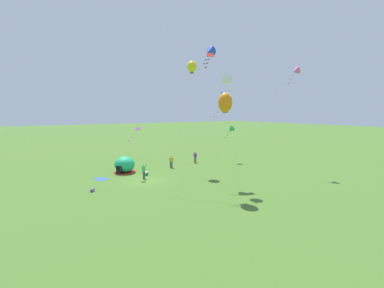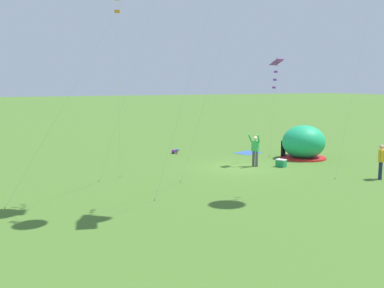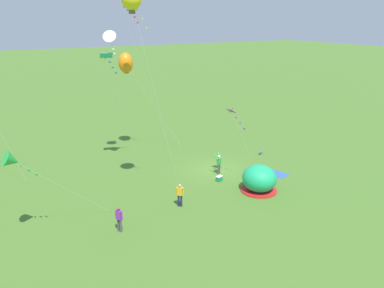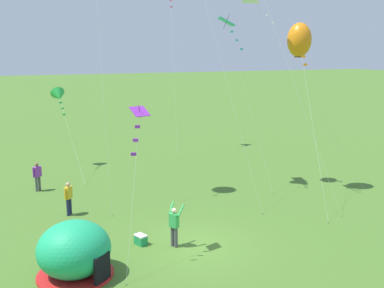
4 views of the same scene
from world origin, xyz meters
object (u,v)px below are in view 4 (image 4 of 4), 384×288
Objects in this scene: kite_purple at (138,122)px; kite_green at (59,96)px; kite_cyan at (229,26)px; cooler_box at (141,240)px; person_strolling at (69,197)px; person_near_tent at (37,175)px; kite_orange at (299,40)px; person_arms_raised at (174,224)px; popup_tent at (74,251)px.

kite_purple is 16.14m from kite_green.
cooler_box is at bearing -139.69° from kite_cyan.
kite_purple is at bearing -71.66° from person_strolling.
kite_green is at bearing 67.92° from person_near_tent.
kite_cyan is at bearing 40.31° from cooler_box.
cooler_box is 15.86m from kite_green.
person_strolling is at bearing 174.99° from kite_orange.
cooler_box is at bearing -85.58° from kite_green.
kite_green is at bearing 98.68° from person_arms_raised.
person_near_tent is at bearing 105.70° from kite_purple.
cooler_box is at bearing 28.86° from popup_tent.
kite_cyan is 1.64× the size of kite_green.
kite_cyan is 1.67× the size of kite_purple.
person_near_tent is at bearing 162.98° from kite_cyan.
kite_purple is (-7.83, -7.45, -4.08)m from kite_cyan.
kite_cyan is at bearing 37.34° from popup_tent.
person_arms_raised is at bearing 10.51° from kite_purple.
kite_cyan is (9.79, 1.53, 8.61)m from person_strolling.
person_arms_raised is 0.18× the size of kite_cyan.
popup_tent is at bearing -96.38° from kite_green.
kite_orange reaches higher than popup_tent.
person_near_tent is 0.17× the size of kite_cyan.
person_strolling is at bearing -171.11° from kite_cyan.
kite_orange reaches higher than kite_green.
person_arms_raised is at bearing -66.41° from person_near_tent.
person_strolling is 15.08m from kite_orange.
kite_green is (-11.76, 11.32, -3.67)m from kite_orange.
popup_tent is 15.82m from kite_cyan.
person_arms_raised is 1.10× the size of person_strolling.
person_near_tent is 11.44m from person_arms_raised.
popup_tent is 1.49× the size of person_arms_raised.
person_strolling is at bearing 114.95° from cooler_box.
popup_tent is at bearing -142.66° from kite_cyan.
person_near_tent is 17.05m from kite_orange.
popup_tent is 16.60m from kite_orange.
person_near_tent and person_strolling have the same top height.
person_near_tent is 0.28× the size of kite_purple.
kite_purple reaches higher than person_near_tent.
kite_cyan reaches higher than kite_orange.
kite_orange is (9.35, 4.51, 7.77)m from person_arms_raised.
kite_purple is (-0.30, -1.06, 5.28)m from cooler_box.
kite_cyan is 11.55m from kite_purple.
kite_orange is at bearing 19.40° from cooler_box.
cooler_box is 13.60m from kite_cyan.
kite_cyan is (10.86, -3.32, 8.61)m from person_near_tent.
kite_green is (-1.16, 15.05, 4.87)m from cooler_box.
kite_purple is 0.63× the size of kite_orange.
person_strolling is (1.07, -4.86, 0.00)m from person_near_tent.
person_near_tent is 14.25m from kite_cyan.
kite_green is (-0.87, 16.11, -0.40)m from kite_purple.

